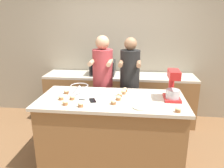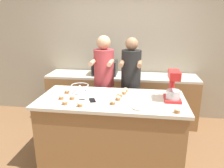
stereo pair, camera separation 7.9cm
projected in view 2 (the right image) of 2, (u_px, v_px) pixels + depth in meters
ground_plane at (112, 160)px, 3.11m from camera, size 16.00×16.00×0.00m
back_wall at (123, 49)px, 4.30m from camera, size 10.00×0.06×2.70m
island_counter at (112, 131)px, 2.97m from camera, size 1.90×0.89×0.95m
back_counter at (121, 98)px, 4.23m from camera, size 2.80×0.60×0.92m
person_left at (104, 86)px, 3.51m from camera, size 0.33×0.50×1.70m
person_right at (131, 88)px, 3.46m from camera, size 0.32×0.49×1.67m
stand_mixer at (173, 87)px, 2.73m from camera, size 0.20×0.30×0.38m
mixing_bowl at (80, 89)px, 2.98m from camera, size 0.24×0.24×0.13m
baking_tray at (104, 91)px, 3.04m from camera, size 0.39×0.24×0.04m
microwave_oven at (105, 68)px, 4.09m from camera, size 0.45×0.37×0.26m
cell_phone at (92, 100)px, 2.75m from camera, size 0.12×0.16×0.01m
small_plate at (140, 108)px, 2.51m from camera, size 0.18×0.18×0.02m
knife at (86, 100)px, 2.77m from camera, size 0.22×0.04×0.01m
cupcake_0 at (177, 110)px, 2.39m from camera, size 0.07×0.07×0.06m
cupcake_1 at (113, 102)px, 2.62m from camera, size 0.07×0.07×0.06m
cupcake_2 at (120, 95)px, 2.87m from camera, size 0.07×0.07×0.06m
cupcake_3 at (124, 92)px, 2.98m from camera, size 0.07×0.07×0.06m
cupcake_4 at (125, 90)px, 3.07m from camera, size 0.07×0.07×0.06m
cupcake_5 at (80, 104)px, 2.56m from camera, size 0.07×0.07×0.06m
cupcake_6 at (61, 97)px, 2.79m from camera, size 0.07×0.07×0.06m
cupcake_7 at (72, 97)px, 2.79m from camera, size 0.07×0.07×0.06m
cupcake_8 at (65, 102)px, 2.62m from camera, size 0.07×0.07×0.06m
cupcake_9 at (67, 91)px, 3.01m from camera, size 0.07×0.07×0.06m
cupcake_10 at (118, 98)px, 2.76m from camera, size 0.07×0.07×0.06m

